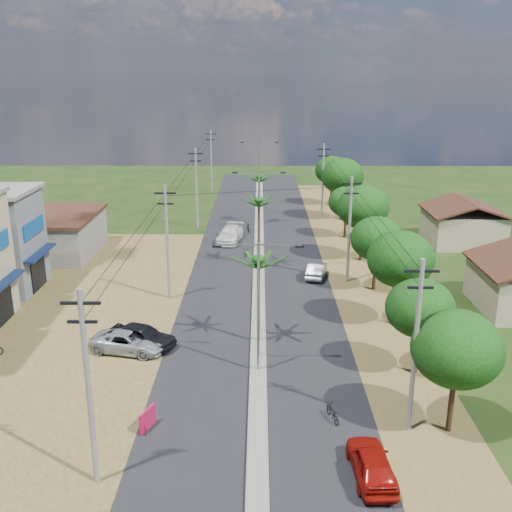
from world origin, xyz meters
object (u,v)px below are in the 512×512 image
at_px(car_silver_mid, 317,270).
at_px(car_parked_dark, 142,336).
at_px(car_white_far, 230,235).
at_px(car_red_near, 372,464).
at_px(moto_rider_east, 332,413).
at_px(car_parked_silver, 129,342).
at_px(roadside_sign, 147,420).

bearing_deg(car_silver_mid, car_parked_dark, 61.39).
distance_m(car_silver_mid, car_white_far, 13.73).
distance_m(car_red_near, moto_rider_east, 4.69).
bearing_deg(car_parked_dark, car_parked_silver, 155.19).
relative_size(car_red_near, roadside_sign, 3.23).
bearing_deg(moto_rider_east, roadside_sign, -10.33).
height_order(car_silver_mid, roadside_sign, car_silver_mid).
bearing_deg(car_red_near, car_silver_mid, -92.75).
distance_m(car_silver_mid, roadside_sign, 25.31).
xyz_separation_m(car_silver_mid, car_white_far, (-8.01, 11.15, 0.12)).
bearing_deg(roadside_sign, car_red_near, 2.90).
bearing_deg(roadside_sign, car_parked_dark, 124.13).
distance_m(car_red_near, car_silver_mid, 26.66).
xyz_separation_m(car_parked_silver, moto_rider_east, (12.04, -7.70, -0.26)).
bearing_deg(roadside_sign, car_white_far, 107.81).
bearing_deg(car_parked_dark, moto_rider_east, -105.48).
xyz_separation_m(moto_rider_east, roadside_sign, (-9.32, -0.89, 0.16)).
bearing_deg(car_silver_mid, car_white_far, -40.64).
relative_size(car_red_near, car_silver_mid, 1.07).
bearing_deg(moto_rider_east, car_parked_silver, -48.40).
relative_size(moto_rider_east, roadside_sign, 1.18).
relative_size(car_white_far, roadside_sign, 4.09).
bearing_deg(car_parked_dark, roadside_sign, -146.74).
bearing_deg(moto_rider_east, car_parked_dark, -52.38).
distance_m(car_red_near, car_parked_silver, 18.01).
relative_size(car_silver_mid, moto_rider_east, 2.56).
xyz_separation_m(car_red_near, car_parked_silver, (-13.22, 12.23, -0.05)).
height_order(car_red_near, car_parked_dark, car_parked_dark).
xyz_separation_m(car_silver_mid, moto_rider_east, (-1.18, -22.14, -0.24)).
height_order(car_silver_mid, car_parked_dark, car_parked_dark).
distance_m(car_white_far, moto_rider_east, 33.99).
relative_size(car_red_near, car_white_far, 0.79).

